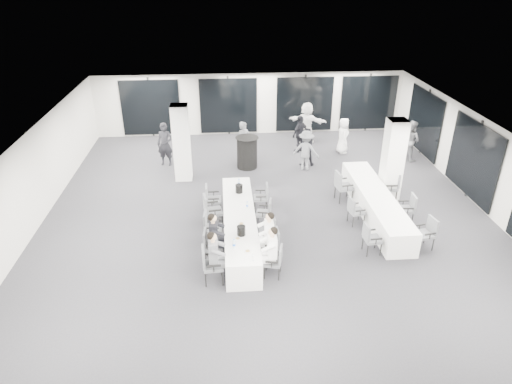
# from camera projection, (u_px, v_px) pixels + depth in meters

# --- Properties ---
(room) EXTENTS (14.04, 16.04, 2.84)m
(room) POSITION_uv_depth(u_px,v_px,m) (292.00, 163.00, 14.78)
(room) COLOR #27272C
(room) RESTS_ON ground
(column_left) EXTENTS (0.60, 0.60, 2.80)m
(column_left) POSITION_uv_depth(u_px,v_px,m) (182.00, 143.00, 16.37)
(column_left) COLOR white
(column_left) RESTS_ON floor
(column_right) EXTENTS (0.60, 0.60, 2.80)m
(column_right) POSITION_uv_depth(u_px,v_px,m) (393.00, 161.00, 14.91)
(column_right) COLOR white
(column_right) RESTS_ON floor
(banquet_table_main) EXTENTS (0.90, 5.00, 0.75)m
(banquet_table_main) POSITION_uv_depth(u_px,v_px,m) (240.00, 226.00, 13.22)
(banquet_table_main) COLOR white
(banquet_table_main) RESTS_ON floor
(banquet_table_side) EXTENTS (0.90, 5.00, 0.75)m
(banquet_table_side) POSITION_uv_depth(u_px,v_px,m) (375.00, 204.00, 14.42)
(banquet_table_side) COLOR white
(banquet_table_side) RESTS_ON floor
(cocktail_table) EXTENTS (0.89, 0.89, 1.24)m
(cocktail_table) POSITION_uv_depth(u_px,v_px,m) (247.00, 152.00, 17.63)
(cocktail_table) COLOR black
(cocktail_table) RESTS_ON floor
(chair_main_left_near) EXTENTS (0.53, 0.59, 0.99)m
(chair_main_left_near) POSITION_uv_depth(u_px,v_px,m) (210.00, 263.00, 11.27)
(chair_main_left_near) COLOR #4F5257
(chair_main_left_near) RESTS_ON floor
(chair_main_left_second) EXTENTS (0.50, 0.55, 0.93)m
(chair_main_left_second) POSITION_uv_depth(u_px,v_px,m) (210.00, 244.00, 12.09)
(chair_main_left_second) COLOR #4F5257
(chair_main_left_second) RESTS_ON floor
(chair_main_left_mid) EXTENTS (0.53, 0.58, 0.98)m
(chair_main_left_mid) POSITION_uv_depth(u_px,v_px,m) (210.00, 226.00, 12.87)
(chair_main_left_mid) COLOR #4F5257
(chair_main_left_mid) RESTS_ON floor
(chair_main_left_fourth) EXTENTS (0.60, 0.64, 1.03)m
(chair_main_left_fourth) POSITION_uv_depth(u_px,v_px,m) (211.00, 209.00, 13.66)
(chair_main_left_fourth) COLOR #4F5257
(chair_main_left_fourth) RESTS_ON floor
(chair_main_left_far) EXTENTS (0.49, 0.55, 0.95)m
(chair_main_left_far) POSITION_uv_depth(u_px,v_px,m) (211.00, 198.00, 14.43)
(chair_main_left_far) COLOR #4F5257
(chair_main_left_far) RESTS_ON floor
(chair_main_right_near) EXTENTS (0.53, 0.55, 0.87)m
(chair_main_right_near) POSITION_uv_depth(u_px,v_px,m) (276.00, 260.00, 11.51)
(chair_main_right_near) COLOR #4F5257
(chair_main_right_near) RESTS_ON floor
(chair_main_right_second) EXTENTS (0.48, 0.53, 0.90)m
(chair_main_right_second) POSITION_uv_depth(u_px,v_px,m) (273.00, 243.00, 12.17)
(chair_main_right_second) COLOR #4F5257
(chair_main_right_second) RESTS_ON floor
(chair_main_right_mid) EXTENTS (0.45, 0.50, 0.86)m
(chair_main_right_mid) POSITION_uv_depth(u_px,v_px,m) (269.00, 229.00, 12.85)
(chair_main_right_mid) COLOR #4F5257
(chair_main_right_mid) RESTS_ON floor
(chair_main_right_fourth) EXTENTS (0.51, 0.54, 0.86)m
(chair_main_right_fourth) POSITION_uv_depth(u_px,v_px,m) (266.00, 211.00, 13.76)
(chair_main_right_fourth) COLOR #4F5257
(chair_main_right_fourth) RESTS_ON floor
(chair_main_right_far) EXTENTS (0.47, 0.52, 0.89)m
(chair_main_right_far) POSITION_uv_depth(u_px,v_px,m) (263.00, 195.00, 14.64)
(chair_main_right_far) COLOR #4F5257
(chair_main_right_far) RESTS_ON floor
(chair_side_left_near) EXTENTS (0.48, 0.53, 0.90)m
(chair_side_left_near) POSITION_uv_depth(u_px,v_px,m) (370.00, 237.00, 12.43)
(chair_side_left_near) COLOR #4F5257
(chair_side_left_near) RESTS_ON floor
(chair_side_left_mid) EXTENTS (0.51, 0.55, 0.88)m
(chair_side_left_mid) POSITION_uv_depth(u_px,v_px,m) (355.00, 209.00, 13.83)
(chair_side_left_mid) COLOR #4F5257
(chair_side_left_mid) RESTS_ON floor
(chair_side_left_far) EXTENTS (0.60, 0.64, 1.04)m
(chair_side_left_far) POSITION_uv_depth(u_px,v_px,m) (342.00, 185.00, 15.15)
(chair_side_left_far) COLOR #4F5257
(chair_side_left_far) RESTS_ON floor
(chair_side_right_near) EXTENTS (0.55, 0.58, 0.93)m
(chair_side_right_near) POSITION_uv_depth(u_px,v_px,m) (427.00, 231.00, 12.65)
(chair_side_right_near) COLOR #4F5257
(chair_side_right_near) RESTS_ON floor
(chair_side_right_mid) EXTENTS (0.50, 0.55, 0.93)m
(chair_side_right_mid) POSITION_uv_depth(u_px,v_px,m) (408.00, 207.00, 13.91)
(chair_side_right_mid) COLOR #4F5257
(chair_side_right_mid) RESTS_ON floor
(chair_side_right_far) EXTENTS (0.54, 0.60, 1.02)m
(chair_side_right_far) POSITION_uv_depth(u_px,v_px,m) (392.00, 184.00, 15.20)
(chair_side_right_far) COLOR #4F5257
(chair_side_right_far) RESTS_ON floor
(seated_guest_a) EXTENTS (0.50, 0.38, 1.44)m
(seated_guest_a) POSITION_uv_depth(u_px,v_px,m) (216.00, 254.00, 11.18)
(seated_guest_a) COLOR slate
(seated_guest_a) RESTS_ON floor
(seated_guest_b) EXTENTS (0.50, 0.38, 1.44)m
(seated_guest_b) POSITION_uv_depth(u_px,v_px,m) (216.00, 235.00, 11.97)
(seated_guest_b) COLOR black
(seated_guest_b) RESTS_ON floor
(seated_guest_c) EXTENTS (0.50, 0.38, 1.44)m
(seated_guest_c) POSITION_uv_depth(u_px,v_px,m) (270.00, 249.00, 11.37)
(seated_guest_c) COLOR white
(seated_guest_c) RESTS_ON floor
(seated_guest_d) EXTENTS (0.50, 0.38, 1.44)m
(seated_guest_d) POSITION_uv_depth(u_px,v_px,m) (267.00, 233.00, 12.02)
(seated_guest_d) COLOR white
(seated_guest_d) RESTS_ON floor
(standing_guest_a) EXTENTS (0.89, 0.86, 1.89)m
(standing_guest_a) POSITION_uv_depth(u_px,v_px,m) (244.00, 140.00, 17.96)
(standing_guest_a) COLOR slate
(standing_guest_a) RESTS_ON floor
(standing_guest_b) EXTENTS (0.84, 0.52, 1.73)m
(standing_guest_b) POSITION_uv_depth(u_px,v_px,m) (305.00, 144.00, 17.74)
(standing_guest_b) COLOR black
(standing_guest_b) RESTS_ON floor
(standing_guest_c) EXTENTS (1.29, 1.00, 1.78)m
(standing_guest_c) POSITION_uv_depth(u_px,v_px,m) (306.00, 148.00, 17.33)
(standing_guest_c) COLOR slate
(standing_guest_c) RESTS_ON floor
(standing_guest_d) EXTENTS (1.18, 1.14, 1.79)m
(standing_guest_d) POSITION_uv_depth(u_px,v_px,m) (300.00, 131.00, 19.00)
(standing_guest_d) COLOR black
(standing_guest_d) RESTS_ON floor
(standing_guest_e) EXTENTS (0.57, 0.86, 1.69)m
(standing_guest_e) POSITION_uv_depth(u_px,v_px,m) (343.00, 133.00, 18.93)
(standing_guest_e) COLOR white
(standing_guest_e) RESTS_ON floor
(standing_guest_f) EXTENTS (2.03, 1.45, 2.07)m
(standing_guest_f) POSITION_uv_depth(u_px,v_px,m) (307.00, 120.00, 19.93)
(standing_guest_f) COLOR white
(standing_guest_f) RESTS_ON floor
(standing_guest_g) EXTENTS (0.81, 0.70, 1.94)m
(standing_guest_g) POSITION_uv_depth(u_px,v_px,m) (165.00, 142.00, 17.70)
(standing_guest_g) COLOR black
(standing_guest_g) RESTS_ON floor
(standing_guest_h) EXTENTS (0.90, 1.04, 1.85)m
(standing_guest_h) POSITION_uv_depth(u_px,v_px,m) (411.00, 138.00, 18.24)
(standing_guest_h) COLOR slate
(standing_guest_h) RESTS_ON floor
(ice_bucket_near) EXTENTS (0.23, 0.23, 0.26)m
(ice_bucket_near) POSITION_uv_depth(u_px,v_px,m) (241.00, 231.00, 12.02)
(ice_bucket_near) COLOR black
(ice_bucket_near) RESTS_ON banquet_table_main
(ice_bucket_far) EXTENTS (0.23, 0.23, 0.26)m
(ice_bucket_far) POSITION_uv_depth(u_px,v_px,m) (239.00, 189.00, 14.24)
(ice_bucket_far) COLOR black
(ice_bucket_far) RESTS_ON banquet_table_main
(water_bottle_a) EXTENTS (0.08, 0.08, 0.24)m
(water_bottle_a) POSITION_uv_depth(u_px,v_px,m) (234.00, 244.00, 11.47)
(water_bottle_a) COLOR silver
(water_bottle_a) RESTS_ON banquet_table_main
(water_bottle_b) EXTENTS (0.06, 0.06, 0.20)m
(water_bottle_b) POSITION_uv_depth(u_px,v_px,m) (247.00, 205.00, 13.36)
(water_bottle_b) COLOR silver
(water_bottle_b) RESTS_ON banquet_table_main
(water_bottle_c) EXTENTS (0.08, 0.08, 0.24)m
(water_bottle_c) POSITION_uv_depth(u_px,v_px,m) (239.00, 183.00, 14.64)
(water_bottle_c) COLOR silver
(water_bottle_c) RESTS_ON banquet_table_main
(plate_a) EXTENTS (0.18, 0.18, 0.03)m
(plate_a) POSITION_uv_depth(u_px,v_px,m) (238.00, 238.00, 11.90)
(plate_a) COLOR white
(plate_a) RESTS_ON banquet_table_main
(plate_b) EXTENTS (0.18, 0.18, 0.03)m
(plate_b) POSITION_uv_depth(u_px,v_px,m) (248.00, 251.00, 11.38)
(plate_b) COLOR white
(plate_b) RESTS_ON banquet_table_main
(plate_c) EXTENTS (0.18, 0.18, 0.03)m
(plate_c) POSITION_uv_depth(u_px,v_px,m) (241.00, 224.00, 12.57)
(plate_c) COLOR white
(plate_c) RESTS_ON banquet_table_main
(wine_glass) EXTENTS (0.07, 0.07, 0.18)m
(wine_glass) POSITION_uv_depth(u_px,v_px,m) (253.00, 256.00, 10.97)
(wine_glass) COLOR silver
(wine_glass) RESTS_ON banquet_table_main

